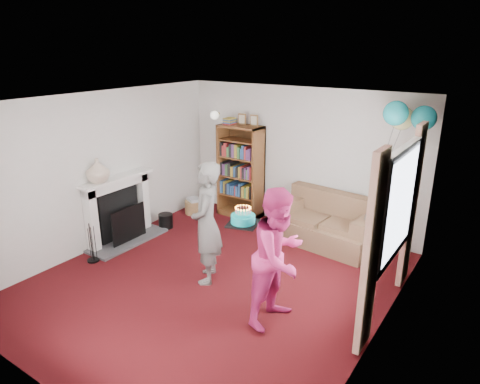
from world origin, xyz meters
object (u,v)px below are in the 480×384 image
Objects in this scene: sofa at (328,225)px; person_striped at (207,223)px; person_magenta at (279,257)px; birthday_cake at (243,219)px; bookcase at (241,172)px.

person_striped reaches higher than sofa.
person_striped is (-0.92, -2.06, 0.54)m from sofa.
person_magenta is 4.70× the size of birthday_cake.
birthday_cake is at bearing -88.90° from sofa.
bookcase is 1.24× the size of sofa.
person_magenta is (2.25, -2.56, -0.03)m from bookcase.
bookcase is 2.49m from person_striped.
person_magenta is at bearing -48.62° from bookcase.
bookcase is 1.18× the size of person_magenta.
bookcase reaches higher than person_striped.
person_magenta is (0.36, -2.33, 0.52)m from sofa.
person_magenta is 0.64m from birthday_cake.
sofa is 0.93× the size of person_striped.
person_striped reaches higher than birthday_cake.
birthday_cake is (-0.55, 0.07, 0.32)m from person_magenta.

